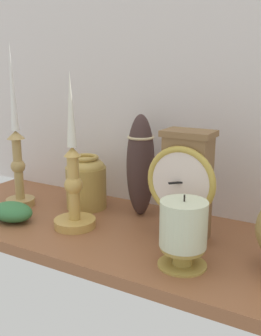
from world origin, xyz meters
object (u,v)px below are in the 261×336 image
Objects in this scene: brass_vase_jar at (86,181)px; mantel_clock at (186,185)px; candlestick_tall_center at (17,157)px; tall_ceramic_vase at (141,165)px; pillar_candle_front at (183,231)px; candlestick_tall_left at (74,186)px.

mantel_clock is at bearing -10.87° from brass_vase_jar.
candlestick_tall_center is at bearing -177.30° from mantel_clock.
tall_ceramic_vase is at bearing 18.35° from candlestick_tall_center.
candlestick_tall_center is (-44.14, -2.08, 0.90)cm from mantel_clock.
candlestick_tall_center is 18.16cm from brass_vase_jar.
candlestick_tall_center reaches higher than tall_ceramic_vase.
mantel_clock is 29.56cm from brass_vase_jar.
brass_vase_jar is 15.28cm from tall_ceramic_vase.
brass_vase_jar is (15.50, 7.58, -5.68)cm from candlestick_tall_center.
tall_ceramic_vase is (29.66, 9.84, -0.40)cm from candlestick_tall_center.
mantel_clock is 0.56× the size of candlestick_tall_center.
pillar_candle_front is at bearing -44.73° from tall_ceramic_vase.
pillar_candle_front is at bearing -26.25° from brass_vase_jar.
candlestick_tall_left is 2.53× the size of brass_vase_jar.
pillar_candle_front is 26.71cm from tall_ceramic_vase.
mantel_clock is 12.44cm from pillar_candle_front.
tall_ceramic_vase is (-18.57, 18.40, 5.48)cm from pillar_candle_front.
candlestick_tall_center reaches higher than candlestick_tall_left.
brass_vase_jar is 36.49cm from pillar_candle_front.
tall_ceramic_vase is (8.92, 13.84, 2.70)cm from candlestick_tall_left.
candlestick_tall_center reaches higher than mantel_clock.
candlestick_tall_left reaches higher than tall_ceramic_vase.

